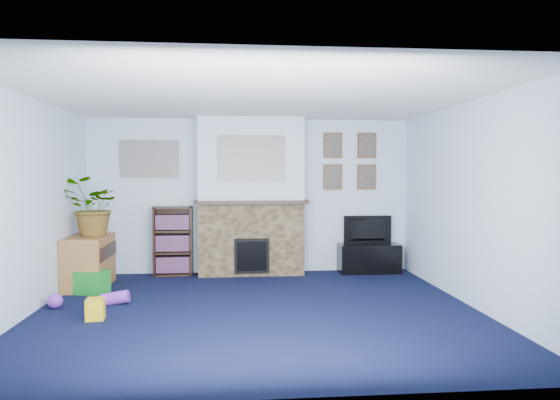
{
  "coord_description": "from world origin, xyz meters",
  "views": [
    {
      "loc": [
        -0.25,
        -5.59,
        1.55
      ],
      "look_at": [
        0.33,
        0.78,
        1.21
      ],
      "focal_mm": 32.0,
      "sensor_mm": 36.0,
      "label": 1
    }
  ],
  "objects": [
    {
      "name": "wall_left",
      "position": [
        -2.5,
        0.0,
        1.2
      ],
      "size": [
        0.04,
        4.5,
        2.4
      ],
      "primitive_type": "cube",
      "color": "silver",
      "rests_on": "ground"
    },
    {
      "name": "collage_left",
      "position": [
        -1.55,
        2.23,
        1.78
      ],
      "size": [
        0.9,
        0.03,
        0.58
      ],
      "primitive_type": "cube",
      "color": "gray",
      "rests_on": "wall_back"
    },
    {
      "name": "mantel_candle",
      "position": [
        0.35,
        2.0,
        1.23
      ],
      "size": [
        0.05,
        0.05,
        0.17
      ],
      "primitive_type": "cylinder",
      "color": "#B2BFC6",
      "rests_on": "chimney_breast"
    },
    {
      "name": "portrait_bl",
      "position": [
        1.3,
        2.23,
        1.5
      ],
      "size": [
        0.3,
        0.03,
        0.4
      ],
      "primitive_type": "cube",
      "color": "brown",
      "rests_on": "wall_back"
    },
    {
      "name": "toy_block",
      "position": [
        -1.73,
        -0.2,
        0.11
      ],
      "size": [
        0.2,
        0.2,
        0.22
      ],
      "primitive_type": "cube",
      "rotation": [
        0.0,
        0.0,
        0.11
      ],
      "color": "yellow",
      "rests_on": "ground"
    },
    {
      "name": "portrait_tr",
      "position": [
        1.85,
        2.23,
        2.0
      ],
      "size": [
        0.3,
        0.03,
        0.4
      ],
      "primitive_type": "cube",
      "color": "brown",
      "rests_on": "wall_back"
    },
    {
      "name": "potted_plant",
      "position": [
        -2.19,
        1.32,
        1.11
      ],
      "size": [
        0.94,
        0.91,
        0.81
      ],
      "primitive_type": "imported",
      "rotation": [
        0.0,
        0.0,
        3.66
      ],
      "color": "#26661E",
      "rests_on": "sideboard"
    },
    {
      "name": "ceiling",
      "position": [
        0.0,
        0.0,
        2.4
      ],
      "size": [
        5.0,
        4.5,
        0.01
      ],
      "primitive_type": "cube",
      "color": "white",
      "rests_on": "wall_back"
    },
    {
      "name": "chimney_breast",
      "position": [
        0.0,
        2.05,
        1.18
      ],
      "size": [
        1.72,
        0.5,
        2.4
      ],
      "color": "brown",
      "rests_on": "ground"
    },
    {
      "name": "floor",
      "position": [
        0.0,
        0.0,
        0.0
      ],
      "size": [
        5.0,
        4.5,
        0.01
      ],
      "primitive_type": "cube",
      "color": "black",
      "rests_on": "ground"
    },
    {
      "name": "green_crate",
      "position": [
        -2.1,
        1.0,
        0.14
      ],
      "size": [
        0.45,
        0.41,
        0.3
      ],
      "primitive_type": "cube",
      "rotation": [
        0.0,
        0.0,
        -0.35
      ],
      "color": "#198C26",
      "rests_on": "ground"
    },
    {
      "name": "collage_main",
      "position": [
        0.0,
        1.84,
        1.78
      ],
      "size": [
        1.0,
        0.03,
        0.68
      ],
      "primitive_type": "cube",
      "color": "gray",
      "rests_on": "chimney_breast"
    },
    {
      "name": "sideboard",
      "position": [
        -2.24,
        1.37,
        0.35
      ],
      "size": [
        0.5,
        0.91,
        0.7
      ],
      "primitive_type": "cube",
      "color": "#9A6231",
      "rests_on": "ground"
    },
    {
      "name": "portrait_br",
      "position": [
        1.85,
        2.23,
        1.5
      ],
      "size": [
        0.3,
        0.03,
        0.4
      ],
      "primitive_type": "cube",
      "color": "brown",
      "rests_on": "wall_back"
    },
    {
      "name": "wall_back",
      "position": [
        0.0,
        2.25,
        1.2
      ],
      "size": [
        5.0,
        0.04,
        2.4
      ],
      "primitive_type": "cube",
      "color": "silver",
      "rests_on": "ground"
    },
    {
      "name": "bookshelf",
      "position": [
        -1.19,
        2.11,
        0.5
      ],
      "size": [
        0.58,
        0.28,
        1.05
      ],
      "color": "black",
      "rests_on": "ground"
    },
    {
      "name": "television",
      "position": [
        1.85,
        2.05,
        0.67
      ],
      "size": [
        0.76,
        0.1,
        0.44
      ],
      "primitive_type": "imported",
      "rotation": [
        0.0,
        0.0,
        3.14
      ],
      "color": "black",
      "rests_on": "tv_stand"
    },
    {
      "name": "wall_front",
      "position": [
        0.0,
        -2.25,
        1.2
      ],
      "size": [
        5.0,
        0.04,
        2.4
      ],
      "primitive_type": "cube",
      "color": "silver",
      "rests_on": "ground"
    },
    {
      "name": "mantel_can",
      "position": [
        0.71,
        2.0,
        1.21
      ],
      "size": [
        0.06,
        0.06,
        0.12
      ],
      "primitive_type": "cylinder",
      "color": "yellow",
      "rests_on": "chimney_breast"
    },
    {
      "name": "mantel_teddy",
      "position": [
        -0.56,
        2.0,
        1.22
      ],
      "size": [
        0.12,
        0.12,
        0.12
      ],
      "primitive_type": "sphere",
      "color": "slate",
      "rests_on": "chimney_breast"
    },
    {
      "name": "toy_ball",
      "position": [
        -2.32,
        0.29,
        0.09
      ],
      "size": [
        0.17,
        0.17,
        0.17
      ],
      "primitive_type": "sphere",
      "color": "purple",
      "rests_on": "ground"
    },
    {
      "name": "tv_stand",
      "position": [
        1.85,
        2.03,
        0.23
      ],
      "size": [
        0.95,
        0.4,
        0.45
      ],
      "primitive_type": "cube",
      "color": "black",
      "rests_on": "ground"
    },
    {
      "name": "toy_tube",
      "position": [
        -1.68,
        0.43,
        0.07
      ],
      "size": [
        0.34,
        0.15,
        0.2
      ],
      "primitive_type": "cylinder",
      "rotation": [
        0.0,
        1.43,
        0.0
      ],
      "color": "purple",
      "rests_on": "ground"
    },
    {
      "name": "mantel_clock",
      "position": [
        -0.05,
        2.0,
        1.22
      ],
      "size": [
        0.09,
        0.05,
        0.13
      ],
      "primitive_type": "cube",
      "color": "gold",
      "rests_on": "chimney_breast"
    },
    {
      "name": "portrait_tl",
      "position": [
        1.3,
        2.23,
        2.0
      ],
      "size": [
        0.3,
        0.03,
        0.4
      ],
      "primitive_type": "cube",
      "color": "brown",
      "rests_on": "wall_back"
    },
    {
      "name": "wall_right",
      "position": [
        2.5,
        0.0,
        1.2
      ],
      "size": [
        0.04,
        4.5,
        2.4
      ],
      "primitive_type": "cube",
      "color": "silver",
      "rests_on": "ground"
    }
  ]
}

